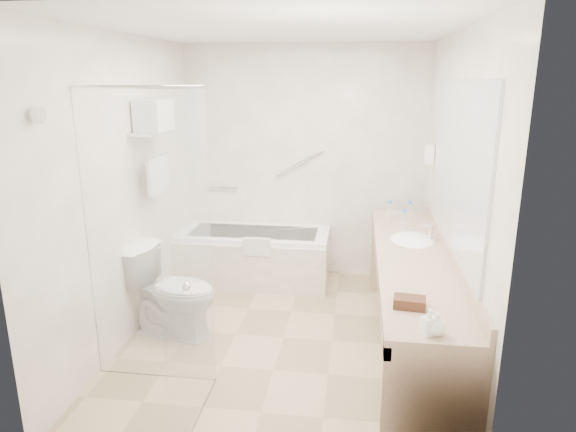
# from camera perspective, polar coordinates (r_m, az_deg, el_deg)

# --- Properties ---
(floor) EXTENTS (3.20, 3.20, 0.00)m
(floor) POSITION_cam_1_polar(r_m,az_deg,el_deg) (4.52, -0.53, -13.33)
(floor) COLOR tan
(floor) RESTS_ON ground
(ceiling) EXTENTS (2.60, 3.20, 0.10)m
(ceiling) POSITION_cam_1_polar(r_m,az_deg,el_deg) (3.98, -0.63, 20.09)
(ceiling) COLOR white
(ceiling) RESTS_ON wall_back
(wall_back) EXTENTS (2.60, 0.10, 2.50)m
(wall_back) POSITION_cam_1_polar(r_m,az_deg,el_deg) (5.63, 1.81, 5.93)
(wall_back) COLOR white
(wall_back) RESTS_ON ground
(wall_front) EXTENTS (2.60, 0.10, 2.50)m
(wall_front) POSITION_cam_1_polar(r_m,az_deg,el_deg) (2.57, -5.81, -5.74)
(wall_front) COLOR white
(wall_front) RESTS_ON ground
(wall_left) EXTENTS (0.10, 3.20, 2.50)m
(wall_left) POSITION_cam_1_polar(r_m,az_deg,el_deg) (4.45, -17.40, 2.70)
(wall_left) COLOR white
(wall_left) RESTS_ON ground
(wall_right) EXTENTS (0.10, 3.20, 2.50)m
(wall_right) POSITION_cam_1_polar(r_m,az_deg,el_deg) (4.10, 17.74, 1.62)
(wall_right) COLOR white
(wall_right) RESTS_ON ground
(bathtub) EXTENTS (1.60, 0.73, 0.59)m
(bathtub) POSITION_cam_1_polar(r_m,az_deg,el_deg) (5.61, -3.77, -4.45)
(bathtub) COLOR white
(bathtub) RESTS_ON floor
(grab_bar_short) EXTENTS (0.40, 0.03, 0.03)m
(grab_bar_short) POSITION_cam_1_polar(r_m,az_deg,el_deg) (5.82, -7.61, 3.11)
(grab_bar_short) COLOR silver
(grab_bar_short) RESTS_ON wall_back
(grab_bar_long) EXTENTS (0.53, 0.03, 0.33)m
(grab_bar_long) POSITION_cam_1_polar(r_m,az_deg,el_deg) (5.60, 1.25, 5.88)
(grab_bar_long) COLOR silver
(grab_bar_long) RESTS_ON wall_back
(shower_enclosure) EXTENTS (0.96, 0.91, 2.11)m
(shower_enclosure) POSITION_cam_1_polar(r_m,az_deg,el_deg) (3.42, -13.42, -3.95)
(shower_enclosure) COLOR silver
(shower_enclosure) RESTS_ON floor
(towel_shelf) EXTENTS (0.24, 0.55, 0.81)m
(towel_shelf) POSITION_cam_1_polar(r_m,az_deg,el_deg) (4.64, -14.60, 9.71)
(towel_shelf) COLOR silver
(towel_shelf) RESTS_ON wall_left
(vanity_counter) EXTENTS (0.55, 2.70, 0.95)m
(vanity_counter) POSITION_cam_1_polar(r_m,az_deg,el_deg) (4.10, 13.56, -7.03)
(vanity_counter) COLOR tan
(vanity_counter) RESTS_ON floor
(sink) EXTENTS (0.40, 0.52, 0.14)m
(sink) POSITION_cam_1_polar(r_m,az_deg,el_deg) (4.41, 13.63, -2.92)
(sink) COLOR white
(sink) RESTS_ON vanity_counter
(faucet) EXTENTS (0.03, 0.03, 0.14)m
(faucet) POSITION_cam_1_polar(r_m,az_deg,el_deg) (4.40, 15.59, -1.61)
(faucet) COLOR silver
(faucet) RESTS_ON vanity_counter
(mirror) EXTENTS (0.02, 2.00, 1.20)m
(mirror) POSITION_cam_1_polar(r_m,az_deg,el_deg) (3.89, 18.31, 5.40)
(mirror) COLOR #B6BCC4
(mirror) RESTS_ON wall_right
(hairdryer_unit) EXTENTS (0.08, 0.10, 0.18)m
(hairdryer_unit) POSITION_cam_1_polar(r_m,az_deg,el_deg) (5.07, 15.43, 6.63)
(hairdryer_unit) COLOR white
(hairdryer_unit) RESTS_ON wall_right
(toilet) EXTENTS (0.86, 0.59, 0.78)m
(toilet) POSITION_cam_1_polar(r_m,az_deg,el_deg) (4.53, -12.73, -8.21)
(toilet) COLOR white
(toilet) RESTS_ON floor
(amenity_basket) EXTENTS (0.20, 0.14, 0.06)m
(amenity_basket) POSITION_cam_1_polar(r_m,az_deg,el_deg) (3.14, 13.35, -9.31)
(amenity_basket) COLOR #4C2B1B
(amenity_basket) RESTS_ON vanity_counter
(soap_bottle_a) EXTENTS (0.12, 0.16, 0.07)m
(soap_bottle_a) POSITION_cam_1_polar(r_m,az_deg,el_deg) (2.86, 15.33, -11.96)
(soap_bottle_a) COLOR white
(soap_bottle_a) RESTS_ON vanity_counter
(soap_bottle_b) EXTENTS (0.11, 0.14, 0.10)m
(soap_bottle_b) POSITION_cam_1_polar(r_m,az_deg,el_deg) (2.86, 16.17, -11.70)
(soap_bottle_b) COLOR white
(soap_bottle_b) RESTS_ON vanity_counter
(water_bottle_left) EXTENTS (0.06, 0.06, 0.20)m
(water_bottle_left) POSITION_cam_1_polar(r_m,az_deg,el_deg) (4.60, 12.77, -0.55)
(water_bottle_left) COLOR silver
(water_bottle_left) RESTS_ON vanity_counter
(water_bottle_mid) EXTENTS (0.07, 0.07, 0.22)m
(water_bottle_mid) POSITION_cam_1_polar(r_m,az_deg,el_deg) (4.80, 11.20, 0.33)
(water_bottle_mid) COLOR silver
(water_bottle_mid) RESTS_ON vanity_counter
(water_bottle_right) EXTENTS (0.06, 0.06, 0.20)m
(water_bottle_right) POSITION_cam_1_polar(r_m,az_deg,el_deg) (4.90, 13.37, 0.38)
(water_bottle_right) COLOR silver
(water_bottle_right) RESTS_ON vanity_counter
(drinking_glass_near) EXTENTS (0.08, 0.08, 0.09)m
(drinking_glass_near) POSITION_cam_1_polar(r_m,az_deg,el_deg) (5.03, 11.79, 0.32)
(drinking_glass_near) COLOR silver
(drinking_glass_near) RESTS_ON vanity_counter
(drinking_glass_far) EXTENTS (0.09, 0.09, 0.08)m
(drinking_glass_far) POSITION_cam_1_polar(r_m,az_deg,el_deg) (4.99, 12.55, 0.12)
(drinking_glass_far) COLOR silver
(drinking_glass_far) RESTS_ON vanity_counter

